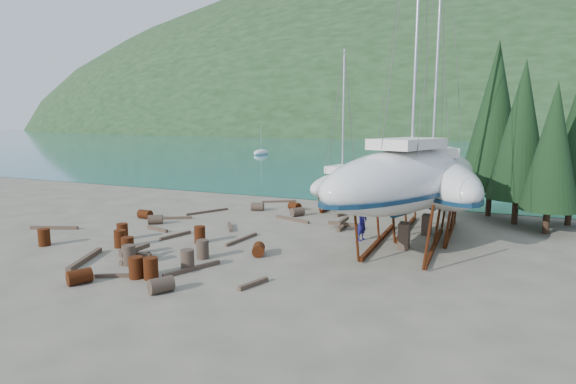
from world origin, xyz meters
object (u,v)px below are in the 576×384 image
at_px(small_sailboat_shore, 341,184).
at_px(large_sailboat_near, 408,179).
at_px(worker, 362,223).
at_px(large_sailboat_far, 430,179).

bearing_deg(small_sailboat_shore, large_sailboat_near, -38.81).
xyz_separation_m(large_sailboat_near, small_sailboat_shore, (-5.99, 7.90, -1.58)).
distance_m(large_sailboat_near, worker, 3.40).
bearing_deg(small_sailboat_shore, large_sailboat_far, -20.01).
bearing_deg(worker, large_sailboat_far, -26.25).
relative_size(large_sailboat_near, small_sailboat_shore, 1.90).
height_order(large_sailboat_near, worker, large_sailboat_near).
height_order(large_sailboat_near, small_sailboat_shore, large_sailboat_near).
height_order(small_sailboat_shore, worker, small_sailboat_shore).
distance_m(large_sailboat_near, small_sailboat_shore, 10.04).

